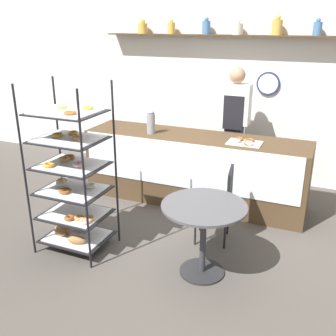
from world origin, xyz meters
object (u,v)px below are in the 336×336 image
object	(u,v)px
cafe_table	(204,222)
cafe_chair	(221,198)
person_worker	(234,125)
coffee_carafe	(151,122)
donut_tray_counter	(244,142)
pastry_rack	(72,181)

from	to	relation	value
cafe_table	cafe_chair	xyz separation A→B (m)	(-0.02, 0.66, -0.03)
person_worker	cafe_chair	world-z (taller)	person_worker
person_worker	coffee_carafe	world-z (taller)	person_worker
cafe_chair	donut_tray_counter	size ratio (longest dim) A/B	2.09
cafe_chair	coffee_carafe	xyz separation A→B (m)	(-1.20, 0.77, 0.55)
pastry_rack	coffee_carafe	size ratio (longest dim) A/B	5.84
person_worker	donut_tray_counter	distance (m)	0.75
donut_tray_counter	cafe_table	bearing A→B (deg)	-91.23
cafe_table	coffee_carafe	distance (m)	1.94
person_worker	donut_tray_counter	size ratio (longest dim) A/B	4.27
cafe_table	donut_tray_counter	bearing A→B (deg)	88.77
coffee_carafe	pastry_rack	bearing A→B (deg)	-97.18
coffee_carafe	donut_tray_counter	distance (m)	1.25
pastry_rack	donut_tray_counter	size ratio (longest dim) A/B	4.35
cafe_table	coffee_carafe	world-z (taller)	coffee_carafe
cafe_chair	coffee_carafe	world-z (taller)	coffee_carafe
cafe_chair	coffee_carafe	size ratio (longest dim) A/B	2.81
cafe_chair	donut_tray_counter	xyz separation A→B (m)	(0.05, 0.79, 0.42)
pastry_rack	cafe_table	xyz separation A→B (m)	(1.40, 0.08, -0.21)
pastry_rack	cafe_chair	distance (m)	1.59
cafe_table	cafe_chair	world-z (taller)	cafe_chair
pastry_rack	donut_tray_counter	world-z (taller)	pastry_rack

